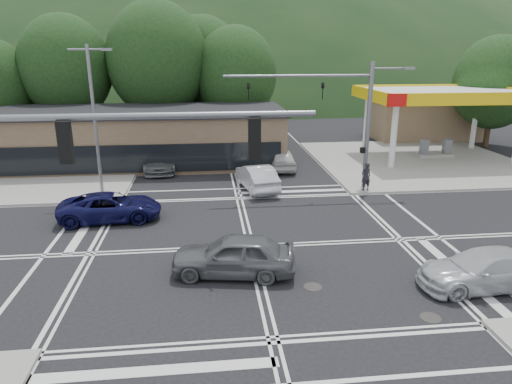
{
  "coord_description": "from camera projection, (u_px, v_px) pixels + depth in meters",
  "views": [
    {
      "loc": [
        -1.89,
        -19.25,
        8.71
      ],
      "look_at": [
        0.68,
        3.9,
        1.4
      ],
      "focal_mm": 32.0,
      "sensor_mm": 36.0,
      "label": 1
    }
  ],
  "objects": [
    {
      "name": "signal_mast_ne",
      "position": [
        349.0,
        111.0,
        28.05
      ],
      "size": [
        11.65,
        0.3,
        8.0
      ],
      "color": "slate",
      "rests_on": "ground"
    },
    {
      "name": "commercial_row",
      "position": [
        128.0,
        139.0,
        35.75
      ],
      "size": [
        24.0,
        8.0,
        4.0
      ],
      "primitive_type": "cube",
      "color": "brown",
      "rests_on": "ground"
    },
    {
      "name": "car_blue_west",
      "position": [
        110.0,
        207.0,
        24.13
      ],
      "size": [
        5.44,
        2.82,
        1.47
      ],
      "primitive_type": "imported",
      "rotation": [
        0.0,
        0.0,
        1.65
      ],
      "color": "#0D0E3C",
      "rests_on": "ground"
    },
    {
      "name": "car_silver_east",
      "position": [
        484.0,
        269.0,
        17.3
      ],
      "size": [
        5.08,
        2.22,
        1.45
      ],
      "primitive_type": "imported",
      "rotation": [
        0.0,
        0.0,
        -1.53
      ],
      "color": "#BABEC2",
      "rests_on": "ground"
    },
    {
      "name": "sidewalk_nw",
      "position": [
        29.0,
        171.0,
        33.69
      ],
      "size": [
        16.0,
        16.0,
        0.15
      ],
      "primitive_type": "cube",
      "color": "gray",
      "rests_on": "ground"
    },
    {
      "name": "ground",
      "position": [
        251.0,
        246.0,
        21.07
      ],
      "size": [
        120.0,
        120.0,
        0.0
      ],
      "primitive_type": "plane",
      "color": "black",
      "rests_on": "ground"
    },
    {
      "name": "car_queue_a",
      "position": [
        257.0,
        177.0,
        29.49
      ],
      "size": [
        2.54,
        5.13,
        1.62
      ],
      "primitive_type": "imported",
      "rotation": [
        0.0,
        0.0,
        3.32
      ],
      "color": "silver",
      "rests_on": "ground"
    },
    {
      "name": "streetlight_nw",
      "position": [
        95.0,
        113.0,
        27.2
      ],
      "size": [
        2.5,
        0.25,
        9.0
      ],
      "color": "slate",
      "rests_on": "ground"
    },
    {
      "name": "gas_station_canopy",
      "position": [
        442.0,
        97.0,
        36.5
      ],
      "size": [
        12.32,
        8.34,
        5.75
      ],
      "color": "silver",
      "rests_on": "ground"
    },
    {
      "name": "sidewalk_ne",
      "position": [
        417.0,
        161.0,
        36.84
      ],
      "size": [
        16.0,
        16.0,
        0.15
      ],
      "primitive_type": "cube",
      "color": "gray",
      "rests_on": "ground"
    },
    {
      "name": "convenience_store",
      "position": [
        422.0,
        119.0,
        46.3
      ],
      "size": [
        10.0,
        6.0,
        3.8
      ],
      "primitive_type": "cube",
      "color": "#846B4F",
      "rests_on": "ground"
    },
    {
      "name": "car_grey_center",
      "position": [
        233.0,
        255.0,
        18.25
      ],
      "size": [
        5.21,
        2.77,
        1.69
      ],
      "primitive_type": "imported",
      "rotation": [
        0.0,
        0.0,
        -1.73
      ],
      "color": "#585A5D",
      "rests_on": "ground"
    },
    {
      "name": "tree_n_b",
      "position": [
        157.0,
        60.0,
        40.86
      ],
      "size": [
        9.0,
        9.0,
        12.98
      ],
      "color": "#382619",
      "rests_on": "ground"
    },
    {
      "name": "signal_mast_sw",
      "position": [
        22.0,
        204.0,
        11.09
      ],
      "size": [
        9.14,
        0.28,
        8.0
      ],
      "color": "slate",
      "rests_on": "ground"
    },
    {
      "name": "tree_n_a",
      "position": [
        66.0,
        68.0,
        40.22
      ],
      "size": [
        8.0,
        8.0,
        11.75
      ],
      "color": "#382619",
      "rests_on": "ground"
    },
    {
      "name": "pedestrian",
      "position": [
        366.0,
        177.0,
        28.71
      ],
      "size": [
        0.73,
        0.56,
        1.78
      ],
      "primitive_type": "imported",
      "rotation": [
        0.0,
        0.0,
        3.37
      ],
      "color": "black",
      "rests_on": "sidewalk_ne"
    },
    {
      "name": "hill_north",
      "position": [
        213.0,
        88.0,
        106.41
      ],
      "size": [
        252.0,
        126.0,
        140.0
      ],
      "primitive_type": "ellipsoid",
      "color": "#193417",
      "rests_on": "ground"
    },
    {
      "name": "tree_n_c",
      "position": [
        236.0,
        74.0,
        41.99
      ],
      "size": [
        7.6,
        7.6,
        10.87
      ],
      "color": "#382619",
      "rests_on": "ground"
    },
    {
      "name": "tree_ne",
      "position": [
        495.0,
        83.0,
        40.8
      ],
      "size": [
        7.2,
        7.2,
        9.99
      ],
      "color": "#382619",
      "rests_on": "ground"
    },
    {
      "name": "car_northbound",
      "position": [
        159.0,
        160.0,
        34.14
      ],
      "size": [
        2.64,
        5.64,
        1.59
      ],
      "primitive_type": "imported",
      "rotation": [
        0.0,
        0.0,
        0.08
      ],
      "color": "#5A5D5F",
      "rests_on": "ground"
    },
    {
      "name": "tree_n_e",
      "position": [
        203.0,
        66.0,
        45.27
      ],
      "size": [
        8.4,
        8.4,
        11.98
      ],
      "color": "#382619",
      "rests_on": "ground"
    },
    {
      "name": "car_queue_b",
      "position": [
        282.0,
        159.0,
        34.5
      ],
      "size": [
        2.05,
        4.67,
        1.57
      ],
      "primitive_type": "imported",
      "rotation": [
        0.0,
        0.0,
        3.1
      ],
      "color": "silver",
      "rests_on": "ground"
    }
  ]
}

